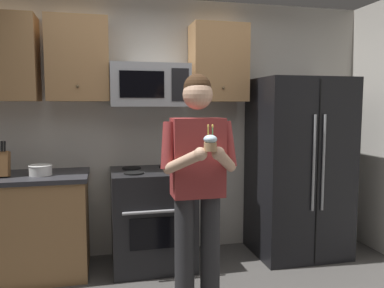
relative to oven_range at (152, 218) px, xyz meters
The scene contains 9 objects.
wall_back 0.94m from the oven_range, 69.02° to the left, with size 4.40×0.10×2.60m, color beige.
oven_range is the anchor object (origin of this frame).
microwave 1.26m from the oven_range, 89.98° to the left, with size 0.74×0.41×0.40m.
refrigerator 1.56m from the oven_range, ahead, with size 0.90×0.75×1.80m.
cabinet_row_upper 1.60m from the oven_range, 163.43° to the left, with size 2.78×0.36×0.76m.
counter_left 1.30m from the oven_range, behind, with size 1.44×0.66×0.92m.
bowl_large_white 1.11m from the oven_range, behind, with size 0.20×0.20×0.09m.
person 1.03m from the oven_range, 74.67° to the right, with size 0.60×0.48×1.76m.
cupcake 1.46m from the oven_range, 78.80° to the right, with size 0.09×0.09×0.17m.
Camera 1 is at (-0.59, -2.18, 1.53)m, focal length 35.55 mm.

